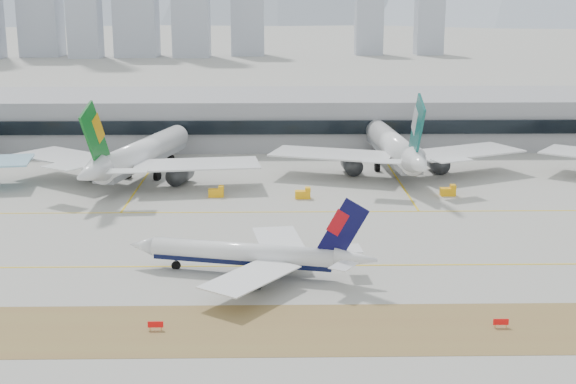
{
  "coord_description": "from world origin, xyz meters",
  "views": [
    {
      "loc": [
        -6.32,
        -137.24,
        46.56
      ],
      "look_at": [
        -3.5,
        18.0,
        7.5
      ],
      "focal_mm": 50.0,
      "sensor_mm": 36.0,
      "label": 1
    }
  ],
  "objects_px": {
    "widebody_cathay": "(394,148)",
    "terminal": "(293,118)",
    "widebody_eva": "(140,156)",
    "taxiing_airliner": "(252,255)"
  },
  "relations": [
    {
      "from": "taxiing_airliner",
      "to": "terminal",
      "type": "distance_m",
      "value": 124.75
    },
    {
      "from": "widebody_eva",
      "to": "widebody_cathay",
      "type": "distance_m",
      "value": 65.94
    },
    {
      "from": "terminal",
      "to": "widebody_cathay",
      "type": "bearing_deg",
      "value": -60.89
    },
    {
      "from": "widebody_eva",
      "to": "widebody_cathay",
      "type": "height_order",
      "value": "widebody_cathay"
    },
    {
      "from": "widebody_cathay",
      "to": "terminal",
      "type": "relative_size",
      "value": 0.24
    },
    {
      "from": "widebody_cathay",
      "to": "terminal",
      "type": "height_order",
      "value": "widebody_cathay"
    },
    {
      "from": "widebody_cathay",
      "to": "terminal",
      "type": "xyz_separation_m",
      "value": [
        -25.37,
        45.55,
        1.07
      ]
    },
    {
      "from": "taxiing_airliner",
      "to": "widebody_eva",
      "type": "xyz_separation_m",
      "value": [
        -29.93,
        70.35,
        2.78
      ]
    },
    {
      "from": "widebody_cathay",
      "to": "widebody_eva",
      "type": "bearing_deg",
      "value": 93.46
    },
    {
      "from": "widebody_eva",
      "to": "terminal",
      "type": "bearing_deg",
      "value": -21.73
    }
  ]
}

